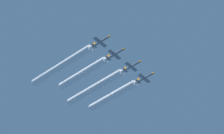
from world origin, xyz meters
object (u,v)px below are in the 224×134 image
object	(u,v)px
jet_far_left	(145,77)
jet_inner_right	(101,41)
jet_inner_left	(132,66)
jet_center	(116,54)

from	to	relation	value
jet_far_left	jet_inner_right	distance (m)	31.56
jet_inner_left	jet_inner_right	distance (m)	21.52
jet_inner_left	jet_center	xyz separation A→B (m)	(11.69, -0.07, -0.67)
jet_far_left	jet_inner_left	bearing A→B (deg)	2.14
jet_center	jet_far_left	bearing A→B (deg)	-179.21
jet_inner_right	jet_inner_left	bearing A→B (deg)	179.98
jet_far_left	jet_center	bearing A→B (deg)	0.79
jet_far_left	jet_center	distance (m)	21.74
jet_far_left	jet_center	world-z (taller)	jet_far_left
jet_far_left	jet_inner_right	size ratio (longest dim) A/B	1.00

